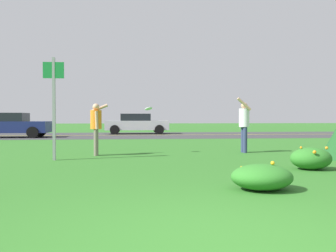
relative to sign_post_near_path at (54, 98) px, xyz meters
The scene contains 11 objects.
ground_plane 4.89m from the sign_post_near_path, 49.13° to the left, with size 120.00×120.00×0.00m, color #2D6B23.
highway_strip 14.31m from the sign_post_near_path, 77.79° to the left, with size 120.00×8.89×0.01m, color #38383A.
highway_center_stripe 14.31m from the sign_post_near_path, 77.79° to the left, with size 120.00×0.16×0.00m, color yellow.
daylily_clump_front_left 6.34m from the sign_post_near_path, 47.11° to the right, with size 1.00×0.85×0.47m.
daylily_clump_front_right 6.74m from the sign_post_near_path, 21.48° to the right, with size 0.92×0.83×0.53m.
sign_post_near_path is the anchor object (origin of this frame).
person_thrower_orange_shirt 1.70m from the sign_post_near_path, 47.93° to the left, with size 0.55×0.52×1.60m.
person_catcher_white_shirt 6.09m from the sign_post_near_path, 14.84° to the left, with size 0.50×0.51×1.83m.
frisbee_white 3.12m from the sign_post_near_path, 30.87° to the left, with size 0.26×0.24×0.15m.
car_navy_center_left 12.94m from the sign_post_near_path, 112.94° to the left, with size 4.50×2.00×1.45m.
car_silver_center_right 16.11m from the sign_post_near_path, 81.01° to the left, with size 4.50×2.00×1.45m.
Camera 1 is at (-0.91, -3.17, 1.17)m, focal length 38.49 mm.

